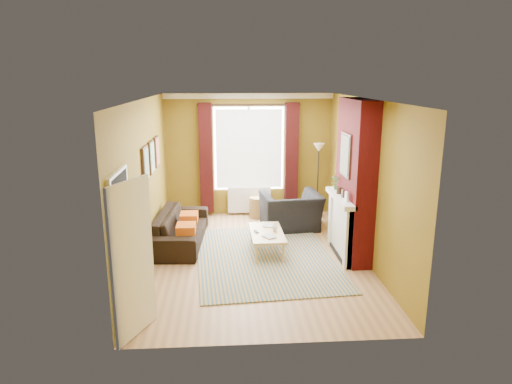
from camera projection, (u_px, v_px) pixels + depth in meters
ground at (257, 257)px, 8.22m from camera, size 5.50×5.50×0.00m
room_walls at (291, 178)px, 8.18m from camera, size 3.82×5.54×2.83m
striped_rug at (265, 257)px, 8.21m from camera, size 2.64×3.49×0.02m
sofa at (181, 228)px, 8.85m from camera, size 0.97×2.20×0.63m
armchair at (291, 211)px, 9.66m from camera, size 1.31×1.18×0.78m
coffee_table at (267, 234)px, 8.38m from camera, size 0.62×1.19×0.39m
wicker_stool at (258, 207)px, 10.49m from camera, size 0.50×0.50×0.48m
floor_lamp at (318, 159)px, 10.25m from camera, size 0.29×0.29×1.71m
book_a at (265, 238)px, 8.04m from camera, size 0.27×0.29×0.02m
book_b at (264, 225)px, 8.73m from camera, size 0.25×0.29×0.02m
mug at (275, 229)px, 8.38m from camera, size 0.13×0.13×0.10m
tv_remote at (256, 231)px, 8.35m from camera, size 0.09×0.17×0.02m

